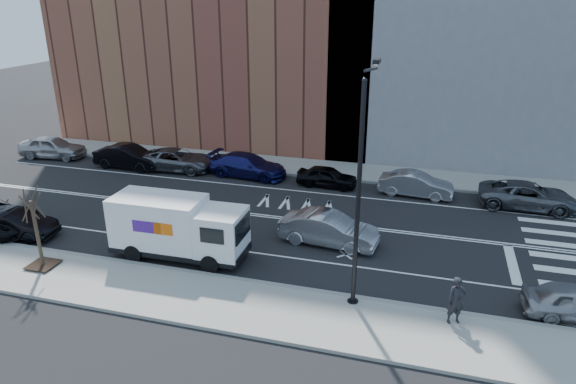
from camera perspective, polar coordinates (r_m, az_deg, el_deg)
The scene contains 21 objects.
ground at distance 29.20m, azimuth -4.12°, elevation -2.50°, with size 120.00×120.00×0.00m, color black.
sidewalk_near at distance 22.07m, azimuth -12.02°, elevation -11.15°, with size 44.00×3.60×0.15m, color gray.
sidewalk_far at distance 37.01m, azimuth 0.49°, elevation 2.89°, with size 44.00×3.60×0.15m, color gray.
curb_near at distance 23.43m, azimuth -9.99°, elevation -8.92°, with size 44.00×0.25×0.17m, color gray.
curb_far at distance 35.36m, azimuth -0.28°, elevation 2.02°, with size 44.00×0.25×0.17m, color gray.
crosswalk at distance 28.46m, azimuth 27.99°, elevation -5.77°, with size 3.00×14.00×0.01m, color white, non-canonical shape.
road_markings at distance 29.20m, azimuth -4.12°, elevation -2.49°, with size 40.00×8.60×0.01m, color white, non-canonical shape.
bldg_brick at distance 44.21m, azimuth -7.63°, elevation 20.13°, with size 26.00×10.00×22.00m, color brown.
streetlight at distance 19.47m, azimuth 8.09°, elevation 1.05°, with size 0.44×4.02×9.34m.
street_tree at distance 25.49m, azimuth -25.99°, elevation -4.84°, with size 1.20×1.20×3.75m.
fedex_van at distance 24.53m, azimuth -12.16°, elevation -3.81°, with size 6.46×2.37×2.93m.
far_parked_a at distance 42.89m, azimuth -24.71°, elevation 4.57°, with size 1.98×4.91×1.67m, color #98979C.
far_parked_b at distance 38.38m, azimuth -17.26°, elevation 3.77°, with size 1.75×5.01×1.65m, color black.
far_parked_c at distance 37.08m, azimuth -12.26°, elevation 3.52°, with size 2.49×5.39×1.50m, color #575960.
far_parked_d at distance 35.03m, azimuth -4.48°, elevation 2.97°, with size 2.19×5.39×1.57m, color #171752.
far_parked_e at distance 33.22m, azimuth 4.38°, elevation 1.72°, with size 1.57×3.90×1.33m, color black.
far_parked_f at distance 32.53m, azimuth 14.04°, elevation 0.83°, with size 1.56×4.48×1.48m, color #9E9EA3.
far_parked_g at distance 32.83m, azimuth 25.12°, elevation -0.37°, with size 2.51×5.45×1.51m, color #52545A.
driving_sedan at distance 25.56m, azimuth 4.55°, elevation -4.13°, with size 1.70×4.88×1.61m, color #A1A1A6.
near_parked_rear_a at distance 29.78m, azimuth -28.16°, elevation -3.13°, with size 1.51×4.32×1.42m, color black.
pedestrian at distance 20.40m, azimuth 18.18°, elevation -11.40°, with size 0.68×0.45×1.88m, color black.
Camera 1 is at (9.33, -25.06, 11.73)m, focal length 32.00 mm.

